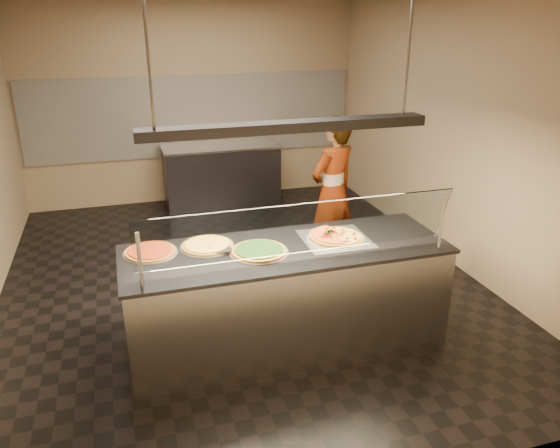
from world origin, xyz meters
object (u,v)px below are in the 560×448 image
object	(u,v)px
pizza_spinach	(259,251)
worker	(333,192)
half_pizza_pepperoni	(324,237)
pizza_cheese	(207,245)
half_pizza_sausage	(348,235)
sneeze_guard	(300,230)
serving_counter	(286,296)
perforated_tray	(335,239)
prep_table	(221,175)
pizza_tomato	(150,251)
pizza_spatula	(215,247)
heat_lamp_housing	(287,127)

from	to	relation	value
pizza_spinach	worker	bearing A→B (deg)	50.09
half_pizza_pepperoni	pizza_cheese	size ratio (longest dim) A/B	1.03
half_pizza_sausage	sneeze_guard	bearing A→B (deg)	-146.02
half_pizza_pepperoni	pizza_cheese	world-z (taller)	half_pizza_pepperoni
serving_counter	worker	size ratio (longest dim) A/B	1.59
perforated_tray	half_pizza_pepperoni	distance (m)	0.12
half_pizza_sausage	prep_table	bearing A→B (deg)	95.86
pizza_spinach	pizza_tomato	bearing A→B (deg)	163.65
serving_counter	pizza_tomato	size ratio (longest dim) A/B	6.17
sneeze_guard	pizza_spatula	xyz separation A→B (m)	(-0.58, 0.47, -0.27)
worker	pizza_spatula	bearing A→B (deg)	14.32
perforated_tray	prep_table	bearing A→B (deg)	94.18
half_pizza_sausage	heat_lamp_housing	size ratio (longest dim) A/B	0.21
pizza_spatula	sneeze_guard	bearing A→B (deg)	-38.86
pizza_spatula	prep_table	xyz separation A→B (m)	(0.77, 3.72, -0.49)
serving_counter	sneeze_guard	xyz separation A→B (m)	(0.00, -0.34, 0.76)
sneeze_guard	perforated_tray	size ratio (longest dim) A/B	4.34
perforated_tray	worker	xyz separation A→B (m)	(0.56, 1.43, -0.07)
pizza_spatula	prep_table	world-z (taller)	pizza_spatula
half_pizza_pepperoni	pizza_tomato	bearing A→B (deg)	173.17
sneeze_guard	serving_counter	bearing A→B (deg)	90.00
pizza_spinach	sneeze_guard	bearing A→B (deg)	-52.23
worker	half_pizza_sausage	bearing A→B (deg)	46.91
pizza_spinach	perforated_tray	bearing A→B (deg)	6.18
pizza_spinach	prep_table	xyz separation A→B (m)	(0.43, 3.88, -0.48)
pizza_spinach	worker	distance (m)	1.97
half_pizza_pepperoni	pizza_spatula	xyz separation A→B (m)	(-0.93, 0.08, -0.00)
half_pizza_sausage	perforated_tray	bearing A→B (deg)	178.98
prep_table	heat_lamp_housing	distance (m)	4.13
pizza_spatula	pizza_tomato	bearing A→B (deg)	169.34
heat_lamp_housing	pizza_spatula	bearing A→B (deg)	167.86
pizza_spinach	half_pizza_sausage	bearing A→B (deg)	5.19
pizza_cheese	sneeze_guard	bearing A→B (deg)	-41.48
perforated_tray	half_pizza_pepperoni	world-z (taller)	half_pizza_pepperoni
perforated_tray	heat_lamp_housing	bearing A→B (deg)	-174.10
pizza_spatula	worker	world-z (taller)	worker
perforated_tray	worker	bearing A→B (deg)	68.83
pizza_spinach	pizza_spatula	world-z (taller)	pizza_spatula
perforated_tray	half_pizza_sausage	bearing A→B (deg)	-1.02
pizza_spinach	pizza_cheese	distance (m)	0.46
half_pizza_pepperoni	worker	bearing A→B (deg)	65.03
perforated_tray	pizza_tomato	bearing A→B (deg)	173.63
half_pizza_pepperoni	pizza_spatula	size ratio (longest dim) A/B	2.02
pizza_cheese	heat_lamp_housing	bearing A→B (deg)	-18.82
pizza_spatula	half_pizza_sausage	bearing A→B (deg)	-3.90
serving_counter	heat_lamp_housing	xyz separation A→B (m)	(-0.00, 0.00, 1.48)
pizza_cheese	pizza_tomato	size ratio (longest dim) A/B	1.03
half_pizza_sausage	pizza_tomato	xyz separation A→B (m)	(-1.68, 0.18, -0.01)
prep_table	worker	world-z (taller)	worker
perforated_tray	prep_table	xyz separation A→B (m)	(-0.28, 3.80, -0.47)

